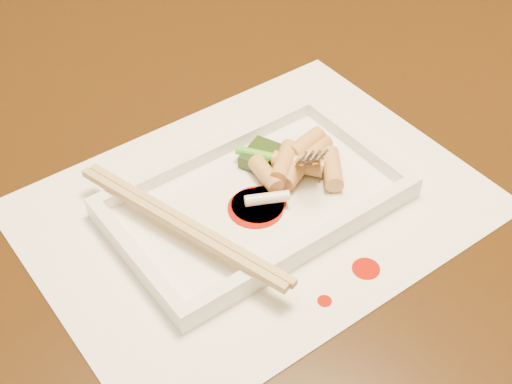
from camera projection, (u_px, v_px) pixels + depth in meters
table at (219, 197)px, 0.81m from camera, size 1.40×0.90×0.75m
placemat at (256, 207)px, 0.65m from camera, size 0.40×0.30×0.00m
sauce_splatter_a at (366, 269)px, 0.60m from camera, size 0.02×0.02×0.00m
sauce_splatter_b at (325, 301)px, 0.57m from camera, size 0.01×0.01×0.00m
plate_base at (256, 203)px, 0.65m from camera, size 0.26×0.16×0.01m
plate_rim_far at (210, 151)px, 0.68m from camera, size 0.26×0.01×0.01m
plate_rim_near at (308, 244)px, 0.60m from camera, size 0.26×0.01×0.01m
plate_rim_left at (136, 257)px, 0.59m from camera, size 0.01×0.14×0.01m
plate_rim_right at (358, 142)px, 0.70m from camera, size 0.01×0.14×0.01m
veg_piece at (261, 155)px, 0.68m from camera, size 0.05×0.04×0.01m
scallion_white at (267, 198)px, 0.63m from camera, size 0.04×0.03×0.01m
scallion_green at (279, 159)px, 0.67m from camera, size 0.06×0.07×0.01m
chopstick_a at (178, 226)px, 0.60m from camera, size 0.07×0.22×0.01m
chopstick_b at (186, 222)px, 0.60m from camera, size 0.07×0.22×0.01m
fork at (307, 97)px, 0.64m from camera, size 0.09×0.10×0.14m
sauce_blob_0 at (256, 208)px, 0.64m from camera, size 0.05×0.05×0.00m
sauce_blob_1 at (266, 200)px, 0.65m from camera, size 0.04×0.04×0.00m
sauce_blob_2 at (257, 205)px, 0.64m from camera, size 0.05×0.05×0.00m
rice_cake_0 at (332, 169)px, 0.66m from camera, size 0.04×0.05×0.02m
rice_cake_1 at (295, 172)px, 0.66m from camera, size 0.04×0.03×0.02m
rice_cake_2 at (306, 144)px, 0.68m from camera, size 0.04×0.02×0.02m
rice_cake_3 at (266, 174)px, 0.66m from camera, size 0.02×0.04×0.02m
rice_cake_4 at (313, 153)px, 0.68m from camera, size 0.05×0.03×0.02m
rice_cake_5 at (284, 162)px, 0.66m from camera, size 0.05×0.04×0.02m
rice_cake_6 at (298, 164)px, 0.67m from camera, size 0.04×0.05×0.02m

